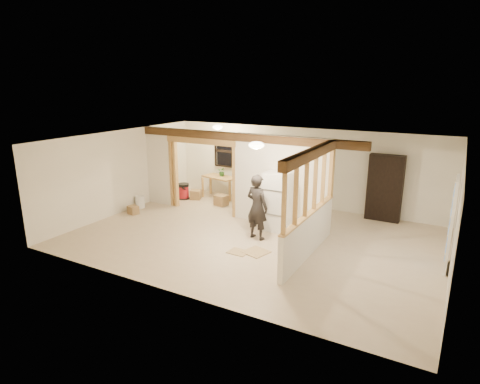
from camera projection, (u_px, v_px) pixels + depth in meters
The scene contains 30 objects.
floor at pixel (254, 237), 10.35m from camera, with size 9.00×6.50×0.01m, color #C5B092.
ceiling at pixel (255, 141), 9.69m from camera, with size 9.00×6.50×0.01m, color white.
wall_back at pixel (301, 167), 12.76m from camera, with size 9.00×0.01×2.50m, color white.
wall_front at pixel (173, 231), 7.28m from camera, with size 9.00×0.01×2.50m, color white.
wall_left at pixel (122, 172), 12.12m from camera, with size 0.01×6.50×2.50m, color white.
wall_right at pixel (457, 219), 7.91m from camera, with size 0.01×6.50×2.50m, color white.
partition_left_stub at pixel (159, 166), 12.92m from camera, with size 0.90×0.12×2.50m, color silver.
partition_center at pixel (281, 181), 10.93m from camera, with size 2.80×0.12×2.50m, color silver.
doorway_frame at pixel (202, 176), 12.19m from camera, with size 2.46×0.14×2.20m, color tan.
header_beam_back at pixel (242, 137), 11.20m from camera, with size 7.00×0.18×0.22m, color #4E341B.
header_beam_right at pixel (312, 154), 8.63m from camera, with size 0.18×3.30×0.22m, color #4E341B.
pony_wall at pixel (308, 235), 9.13m from camera, with size 0.12×3.20×1.00m, color silver.
stud_partition at pixel (311, 186), 8.82m from camera, with size 0.14×3.20×1.32m, color tan.
window_back at pixel (229, 152), 13.83m from camera, with size 1.12×0.10×1.10m, color black.
french_door at pixel (451, 225), 8.35m from camera, with size 0.12×0.86×2.00m, color white.
ceiling_dome_main at pixel (256, 145), 9.13m from camera, with size 0.36×0.36×0.16m, color #FFEABF.
ceiling_dome_util at pixel (218, 127), 12.80m from camera, with size 0.32×0.32×0.14m, color #FFEABF.
hanging_bulb at pixel (220, 140), 12.06m from camera, with size 0.07×0.07×0.07m, color #FFD88C.
refrigerator at pixel (278, 201), 10.70m from camera, with size 0.65×0.64×1.59m, color silver.
woman at pixel (257, 207), 10.05m from camera, with size 0.61×0.40×1.68m, color black.
work_table at pixel (220, 187), 13.83m from camera, with size 1.18×0.59×0.75m, color tan.
potted_plant at pixel (222, 172), 13.72m from camera, with size 0.29×0.25×0.32m, color #285D2B.
shop_vac at pixel (183, 191), 13.67m from camera, with size 0.42×0.42×0.55m, color maroon.
bookshelf at pixel (385, 188), 11.40m from camera, with size 0.96×0.32×1.91m, color black.
bucket at pixel (140, 202), 12.74m from camera, with size 0.30×0.30×0.38m, color white.
box_util_a at pixel (221, 200), 12.99m from camera, with size 0.39×0.33×0.33m, color olive.
box_util_b at pixel (196, 195), 13.68m from camera, with size 0.34×0.34×0.32m, color olive.
box_front at pixel (133, 210), 12.16m from camera, with size 0.31×0.25×0.25m, color olive.
floor_panel_near at pixel (256, 252), 9.42m from camera, with size 0.52×0.52×0.02m, color tan.
floor_panel_far at pixel (238, 252), 9.43m from camera, with size 0.47×0.38×0.02m, color tan.
Camera 1 is at (4.38, -8.62, 3.87)m, focal length 30.00 mm.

